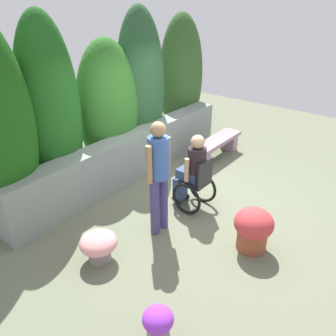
% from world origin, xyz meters
% --- Properties ---
extents(ground_plane, '(12.65, 12.65, 0.00)m').
position_xyz_m(ground_plane, '(0.00, 0.00, 0.00)').
color(ground_plane, '#666C54').
extents(stone_retaining_wall, '(5.26, 0.41, 0.91)m').
position_xyz_m(stone_retaining_wall, '(0.00, 1.44, 0.46)').
color(stone_retaining_wall, gray).
rests_on(stone_retaining_wall, ground).
extents(hedge_backdrop, '(6.16, 1.14, 3.26)m').
position_xyz_m(hedge_backdrop, '(-0.17, 1.95, 1.51)').
color(hedge_backdrop, '#195212').
rests_on(hedge_backdrop, ground).
extents(stone_bench, '(1.55, 0.40, 0.44)m').
position_xyz_m(stone_bench, '(1.80, 0.59, 0.29)').
color(stone_bench, '#A28092').
rests_on(stone_bench, ground).
extents(person_in_wheelchair, '(0.53, 0.66, 1.33)m').
position_xyz_m(person_in_wheelchair, '(-0.12, -0.12, 0.62)').
color(person_in_wheelchair, black).
rests_on(person_in_wheelchair, ground).
extents(person_standing_companion, '(0.49, 0.30, 1.76)m').
position_xyz_m(person_standing_companion, '(-0.97, -0.08, 1.02)').
color(person_standing_companion, '#443C72').
rests_on(person_standing_companion, ground).
extents(flower_pot_purple_near, '(0.51, 0.51, 0.43)m').
position_xyz_m(flower_pot_purple_near, '(-2.00, 0.13, 0.25)').
color(flower_pot_purple_near, gray).
rests_on(flower_pot_purple_near, ground).
extents(flower_pot_terracotta_by_wall, '(0.34, 0.34, 0.39)m').
position_xyz_m(flower_pot_terracotta_by_wall, '(-2.41, -1.26, 0.21)').
color(flower_pot_terracotta_by_wall, gray).
rests_on(flower_pot_terracotta_by_wall, ground).
extents(flower_pot_red_accent, '(0.56, 0.56, 0.65)m').
position_xyz_m(flower_pot_red_accent, '(-0.49, -1.40, 0.35)').
color(flower_pot_red_accent, brown).
rests_on(flower_pot_red_accent, ground).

